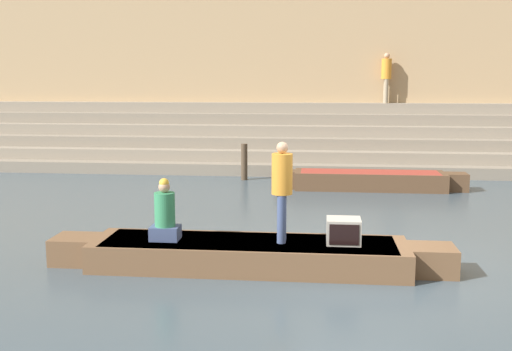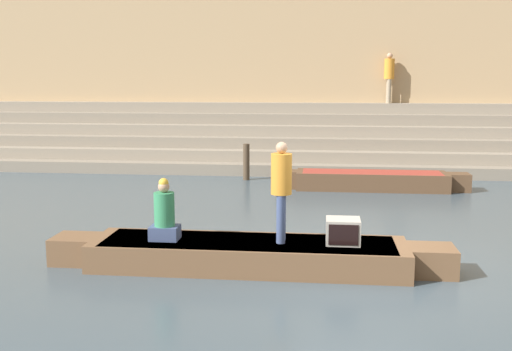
# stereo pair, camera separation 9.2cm
# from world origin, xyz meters

# --- Properties ---
(ground_plane) EXTENTS (120.00, 120.00, 0.00)m
(ground_plane) POSITION_xyz_m (0.00, 0.00, 0.00)
(ground_plane) COLOR #3D4C56
(ghat_steps) EXTENTS (36.00, 3.35, 2.22)m
(ghat_steps) POSITION_xyz_m (0.00, 11.06, 0.80)
(ghat_steps) COLOR gray
(ghat_steps) RESTS_ON ground
(back_wall) EXTENTS (34.20, 1.28, 7.40)m
(back_wall) POSITION_xyz_m (0.00, 12.86, 3.67)
(back_wall) COLOR tan
(back_wall) RESTS_ON ground
(rowboat_main) EXTENTS (6.65, 1.38, 0.45)m
(rowboat_main) POSITION_xyz_m (-1.84, -0.28, 0.24)
(rowboat_main) COLOR brown
(rowboat_main) RESTS_ON ground
(person_standing) EXTENTS (0.34, 0.34, 1.64)m
(person_standing) POSITION_xyz_m (-1.29, -0.24, 1.40)
(person_standing) COLOR #3D4C75
(person_standing) RESTS_ON rowboat_main
(person_rowing) EXTENTS (0.47, 0.37, 1.03)m
(person_rowing) POSITION_xyz_m (-3.22, -0.32, 0.86)
(person_rowing) COLOR #3D4C75
(person_rowing) RESTS_ON rowboat_main
(tv_set) EXTENTS (0.55, 0.48, 0.41)m
(tv_set) POSITION_xyz_m (-0.29, -0.24, 0.66)
(tv_set) COLOR #9E998E
(tv_set) RESTS_ON rowboat_main
(moored_boat_shore) EXTENTS (5.35, 1.07, 0.50)m
(moored_boat_shore) POSITION_xyz_m (0.75, 7.10, 0.26)
(moored_boat_shore) COLOR brown
(moored_boat_shore) RESTS_ON ground
(mooring_post) EXTENTS (0.20, 0.20, 1.11)m
(mooring_post) POSITION_xyz_m (-2.95, 8.28, 0.56)
(mooring_post) COLOR #473828
(mooring_post) RESTS_ON ground
(person_on_steps) EXTENTS (0.35, 0.35, 1.75)m
(person_on_steps) POSITION_xyz_m (1.66, 11.99, 3.23)
(person_on_steps) COLOR gray
(person_on_steps) RESTS_ON ghat_steps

